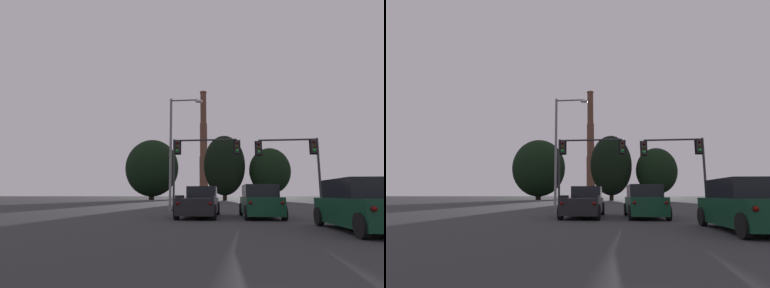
# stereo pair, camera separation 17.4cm
# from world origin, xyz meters

# --- Properties ---
(pickup_truck_left_lane_front) EXTENTS (2.28, 5.54, 1.82)m
(pickup_truck_left_lane_front) POSITION_xyz_m (-3.26, 17.28, 0.80)
(pickup_truck_left_lane_front) COLOR black
(pickup_truck_left_lane_front) RESTS_ON ground_plane
(suv_center_lane_front) EXTENTS (2.19, 4.94, 1.86)m
(suv_center_lane_front) POSITION_xyz_m (0.22, 16.82, 0.90)
(suv_center_lane_front) COLOR #0F3823
(suv_center_lane_front) RESTS_ON ground_plane
(suv_right_lane_second) EXTENTS (2.18, 4.93, 1.86)m
(suv_right_lane_second) POSITION_xyz_m (3.12, 10.54, 0.90)
(suv_right_lane_second) COLOR #0F3823
(suv_right_lane_second) RESTS_ON ground_plane
(traffic_light_overhead_right) EXTENTS (5.02, 0.50, 5.71)m
(traffic_light_overhead_right) POSITION_xyz_m (3.90, 23.11, 4.35)
(traffic_light_overhead_right) COLOR #2D2D30
(traffic_light_overhead_right) RESTS_ON ground_plane
(traffic_light_overhead_left) EXTENTS (5.76, 0.50, 5.93)m
(traffic_light_overhead_left) POSITION_xyz_m (-4.11, 23.69, 4.55)
(traffic_light_overhead_left) COLOR #2D2D30
(traffic_light_overhead_left) RESTS_ON ground_plane
(street_lamp) EXTENTS (2.74, 0.36, 9.17)m
(street_lamp) POSITION_xyz_m (-5.70, 22.65, 5.53)
(street_lamp) COLOR slate
(street_lamp) RESTS_ON ground_plane
(smokestack) EXTENTS (6.60, 6.60, 52.88)m
(smokestack) POSITION_xyz_m (-11.85, 143.70, 20.72)
(smokestack) COLOR #523427
(smokestack) RESTS_ON ground_plane
(treeline_far_right) EXTENTS (13.82, 12.44, 15.59)m
(treeline_far_right) POSITION_xyz_m (-20.58, 75.39, 8.21)
(treeline_far_right) COLOR black
(treeline_far_right) RESTS_ON ground_plane
(treeline_center_left) EXTENTS (9.58, 8.62, 12.29)m
(treeline_center_left) POSITION_xyz_m (8.80, 71.14, 6.88)
(treeline_center_left) COLOR black
(treeline_center_left) RESTS_ON ground_plane
(treeline_right_mid) EXTENTS (9.87, 8.88, 15.47)m
(treeline_right_mid) POSITION_xyz_m (-1.82, 70.99, 8.30)
(treeline_right_mid) COLOR black
(treeline_right_mid) RESTS_ON ground_plane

